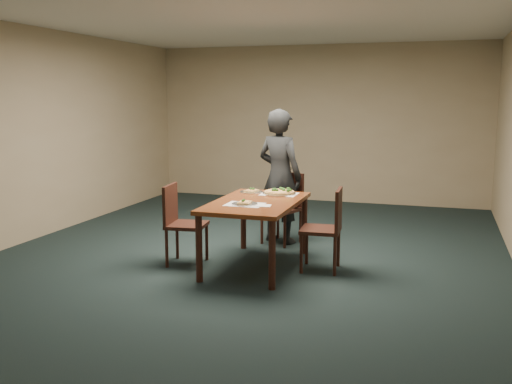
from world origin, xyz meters
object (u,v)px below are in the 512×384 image
(chair_far, at_px, (285,203))
(pizza_pan, at_px, (280,192))
(diner, at_px, (280,176))
(chair_left, at_px, (180,219))
(dining_table, at_px, (256,209))
(slice_plate_near, at_px, (245,203))
(slice_plate_far, at_px, (251,191))
(chair_right, at_px, (328,224))

(chair_far, relative_size, pizza_pan, 2.31)
(diner, bearing_deg, chair_left, 77.68)
(dining_table, height_order, slice_plate_near, slice_plate_near)
(diner, xyz_separation_m, slice_plate_far, (-0.18, -0.63, -0.11))
(chair_left, height_order, diner, diner)
(pizza_pan, height_order, slice_plate_far, pizza_pan)
(chair_far, xyz_separation_m, chair_right, (0.77, -1.06, 0.00))
(chair_left, xyz_separation_m, pizza_pan, (0.98, 0.66, 0.26))
(dining_table, relative_size, slice_plate_near, 5.36)
(dining_table, distance_m, diner, 1.18)
(dining_table, bearing_deg, slice_plate_near, -102.22)
(chair_left, bearing_deg, chair_far, -40.74)
(dining_table, height_order, chair_right, chair_right)
(slice_plate_far, bearing_deg, chair_left, -132.83)
(chair_far, height_order, chair_right, same)
(chair_left, distance_m, chair_right, 1.66)
(slice_plate_far, bearing_deg, diner, 74.26)
(chair_left, xyz_separation_m, diner, (0.81, 1.31, 0.35))
(chair_right, relative_size, pizza_pan, 2.31)
(slice_plate_far, bearing_deg, pizza_pan, -2.78)
(slice_plate_far, bearing_deg, chair_right, -22.61)
(slice_plate_far, bearing_deg, dining_table, -66.58)
(dining_table, distance_m, chair_left, 0.88)
(chair_far, height_order, slice_plate_near, chair_far)
(chair_right, bearing_deg, chair_far, -147.72)
(chair_far, bearing_deg, slice_plate_far, -91.89)
(slice_plate_far, bearing_deg, chair_far, 68.57)
(dining_table, relative_size, chair_left, 1.65)
(dining_table, xyz_separation_m, slice_plate_far, (-0.23, 0.53, 0.10))
(diner, distance_m, slice_plate_far, 0.66)
(chair_far, bearing_deg, slice_plate_near, -73.31)
(slice_plate_near, bearing_deg, chair_right, 22.29)
(chair_right, height_order, diner, diner)
(chair_far, height_order, slice_plate_far, chair_far)
(diner, xyz_separation_m, pizza_pan, (0.18, -0.65, -0.09))
(dining_table, relative_size, chair_right, 1.65)
(slice_plate_near, bearing_deg, diner, 90.03)
(diner, height_order, slice_plate_near, diner)
(chair_far, distance_m, chair_right, 1.31)
(chair_far, bearing_deg, chair_left, -104.25)
(chair_far, height_order, chair_left, same)
(dining_table, distance_m, chair_right, 0.81)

